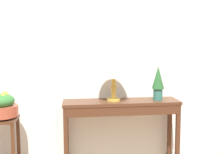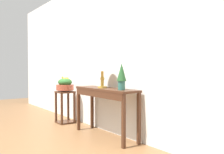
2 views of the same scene
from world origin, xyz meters
The scene contains 6 objects.
back_wall_with_art centered at (0.00, 1.34, 1.40)m, with size 9.00×0.10×2.80m.
console_table centered at (-0.02, 1.05, 0.66)m, with size 1.31×0.35×0.78m.
table_lamp centered at (-0.11, 1.08, 1.13)m, with size 0.36×0.36×0.46m.
potted_plant_on_console centered at (0.40, 1.06, 0.99)m, with size 0.14×0.14×0.39m.
pedestal_stand_left centered at (-1.31, 1.00, 0.32)m, with size 0.32×0.32×0.64m.
planter_bowl_wide centered at (-1.31, 1.00, 0.76)m, with size 0.34×0.34×0.29m.
Camera 1 is at (-0.53, -2.06, 1.41)m, focal length 45.91 mm.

